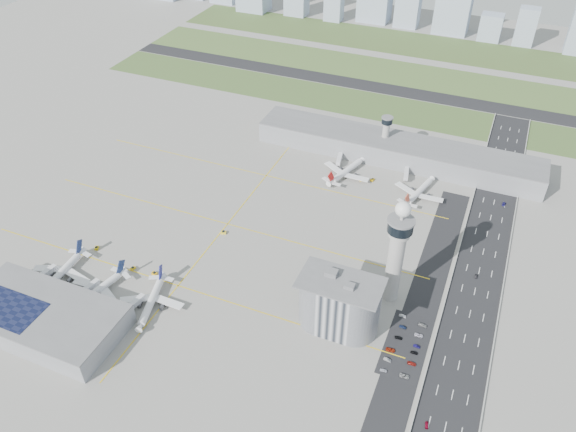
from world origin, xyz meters
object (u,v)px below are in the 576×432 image
at_px(car_lot_4, 403,327).
at_px(admin_building, 339,304).
at_px(airplane_far_b, 420,188).
at_px(airplane_near_a, 59,270).
at_px(car_hw_2, 504,204).
at_px(tug_5, 372,180).
at_px(secondary_tower, 386,133).
at_px(car_lot_6, 404,376).
at_px(airplane_far_a, 347,168).
at_px(jet_bridge_near_1, 79,298).
at_px(tug_2, 133,268).
at_px(car_lot_0, 383,370).
at_px(car_lot_8, 414,353).
at_px(car_lot_2, 390,350).
at_px(car_lot_7, 412,363).
at_px(car_lot_1, 387,360).
at_px(airplane_near_b, 95,288).
at_px(tug_4, 361,179).
at_px(airplane_near_c, 150,299).
at_px(car_lot_5, 403,316).
at_px(tug_3, 223,232).
at_px(car_hw_4, 494,155).
at_px(tug_0, 97,248).
at_px(car_lot_3, 398,338).
at_px(control_tower, 397,249).
at_px(tug_1, 154,273).
at_px(jet_bridge_far_1, 407,170).
at_px(car_lot_11, 423,325).
at_px(car_hw_0, 427,425).
at_px(car_lot_10, 419,335).
at_px(car_lot_9, 417,346).
at_px(jet_bridge_far_0, 341,156).
at_px(car_hw_1, 476,276).

bearing_deg(car_lot_4, admin_building, 110.88).
bearing_deg(airplane_far_b, airplane_near_a, 147.54).
bearing_deg(car_hw_2, tug_5, -167.74).
height_order(secondary_tower, car_lot_6, secondary_tower).
height_order(airplane_far_a, jet_bridge_near_1, airplane_far_a).
xyz_separation_m(tug_2, car_lot_0, (153.16, -12.89, -0.26)).
bearing_deg(car_lot_8, car_lot_2, 101.31).
xyz_separation_m(jet_bridge_near_1, car_lot_7, (176.63, 28.74, -2.22)).
bearing_deg(car_lot_4, car_lot_1, 177.17).
distance_m(secondary_tower, airplane_near_b, 230.81).
distance_m(airplane_far_a, car_hw_2, 108.72).
bearing_deg(tug_4, airplane_near_a, -91.87).
distance_m(airplane_near_c, car_lot_4, 134.41).
bearing_deg(car_lot_5, tug_3, 77.08).
bearing_deg(car_hw_4, secondary_tower, -154.31).
xyz_separation_m(jet_bridge_near_1, car_hw_4, (190.88, 241.73, -2.29)).
height_order(tug_0, car_lot_0, tug_0).
bearing_deg(car_lot_3, car_lot_4, -8.47).
distance_m(control_tower, tug_1, 138.23).
relative_size(jet_bridge_far_1, car_lot_0, 4.10).
relative_size(airplane_far_a, car_lot_3, 11.07).
distance_m(tug_1, car_lot_2, 139.11).
bearing_deg(jet_bridge_near_1, car_lot_11, -62.71).
bearing_deg(car_hw_0, admin_building, 134.47).
bearing_deg(tug_1, car_lot_6, 94.71).
height_order(airplane_near_c, car_hw_4, airplane_near_c).
height_order(car_lot_2, car_hw_4, car_lot_2).
height_order(tug_0, car_lot_10, tug_0).
distance_m(control_tower, airplane_near_a, 188.09).
bearing_deg(car_lot_9, admin_building, 93.83).
bearing_deg(airplane_near_c, control_tower, 100.96).
distance_m(jet_bridge_far_0, car_lot_6, 194.87).
relative_size(airplane_near_a, car_lot_1, 11.41).
distance_m(airplane_far_b, tug_1, 183.68).
distance_m(control_tower, jet_bridge_far_1, 129.66).
relative_size(car_lot_11, car_hw_4, 1.37).
xyz_separation_m(airplane_far_a, tug_3, (-50.74, -92.56, -5.23)).
bearing_deg(car_lot_5, car_lot_8, -154.27).
bearing_deg(car_lot_3, car_hw_1, -32.03).
bearing_deg(control_tower, jet_bridge_far_1, 99.16).
height_order(airplane_near_a, car_lot_6, airplane_near_a).
bearing_deg(airplane_near_b, airplane_far_a, 164.38).
relative_size(airplane_near_a, car_hw_1, 12.78).
height_order(tug_3, car_hw_4, tug_3).
bearing_deg(secondary_tower, tug_5, -86.76).
bearing_deg(car_lot_3, car_hw_4, -12.64).
bearing_deg(jet_bridge_near_1, secondary_tower, -18.17).
bearing_deg(tug_4, car_lot_6, -29.18).
xyz_separation_m(car_hw_2, car_hw_4, (-13.34, 60.93, -0.04)).
bearing_deg(airplane_far_a, tug_5, -72.54).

